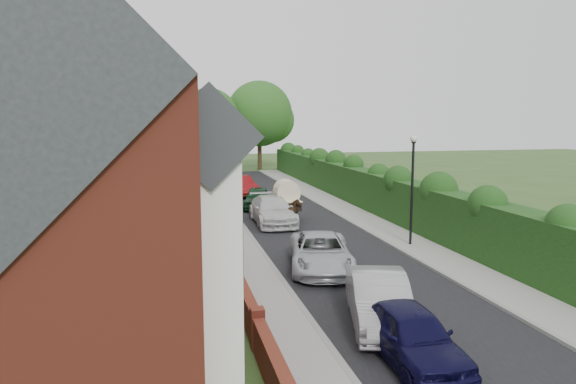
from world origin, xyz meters
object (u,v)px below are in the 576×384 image
at_px(car_beige, 225,179).
at_px(horse, 294,213).
at_px(car_green, 257,198).
at_px(car_white, 272,210).
at_px(lamppost, 412,176).
at_px(horse_cart, 286,197).
at_px(car_silver_b, 321,252).
at_px(car_black, 224,167).
at_px(car_silver_a, 379,299).
at_px(car_navy, 411,335).
at_px(car_red, 240,186).
at_px(car_grey, 218,173).

height_order(car_beige, horse, horse).
bearing_deg(car_green, car_white, -77.49).
height_order(lamppost, horse_cart, lamppost).
distance_m(car_silver_b, car_black, 37.20).
relative_size(car_silver_b, car_black, 1.31).
height_order(car_silver_a, car_black, car_silver_a).
height_order(car_navy, car_silver_a, car_silver_a).
distance_m(car_beige, car_black, 11.25).
bearing_deg(car_green, car_navy, -77.24).
bearing_deg(car_silver_a, car_beige, 106.64).
relative_size(car_navy, car_green, 0.99).
relative_size(car_red, car_grey, 1.06).
xyz_separation_m(car_silver_a, car_green, (-0.11, 20.10, -0.05)).
height_order(car_navy, car_silver_b, car_silver_b).
height_order(car_white, car_black, car_white).
height_order(car_silver_b, car_grey, car_silver_b).
relative_size(car_red, car_beige, 1.01).
height_order(horse, horse_cart, horse_cart).
xyz_separation_m(car_beige, horse, (1.95, -17.52, 0.06)).
height_order(lamppost, car_silver_b, lamppost).
xyz_separation_m(lamppost, car_grey, (-6.18, 29.00, -2.66)).
bearing_deg(car_silver_b, car_red, 103.26).
distance_m(car_navy, car_silver_a, 2.33).
bearing_deg(horse_cart, horse, -90.00).
bearing_deg(horse_cart, car_beige, 97.07).
bearing_deg(horse_cart, car_silver_b, -95.50).
xyz_separation_m(car_red, horse_cart, (1.34, -10.13, 0.59)).
bearing_deg(car_green, car_red, 105.88).
relative_size(car_silver_b, horse, 3.04).
relative_size(car_silver_a, car_white, 0.85).
bearing_deg(car_black, car_green, -102.76).
distance_m(car_navy, car_green, 22.43).
relative_size(car_silver_b, car_green, 1.23).
bearing_deg(car_silver_a, horse, 101.03).
distance_m(car_beige, horse, 17.63).
distance_m(lamppost, car_beige, 24.33).
height_order(car_beige, car_black, car_black).
height_order(lamppost, car_green, lamppost).
bearing_deg(car_black, car_grey, -114.17).
bearing_deg(car_red, car_white, -99.85).
relative_size(car_beige, car_black, 1.20).
relative_size(car_green, car_beige, 0.89).
xyz_separation_m(lamppost, car_black, (-5.00, 34.60, -2.64)).
height_order(car_silver_b, horse, car_silver_b).
bearing_deg(car_navy, car_grey, 91.96).
bearing_deg(horse_cart, car_navy, -93.36).
height_order(car_red, car_beige, car_red).
xyz_separation_m(lamppost, car_white, (-5.21, 6.60, -2.53)).
bearing_deg(lamppost, car_beige, 104.61).
relative_size(lamppost, car_red, 1.11).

